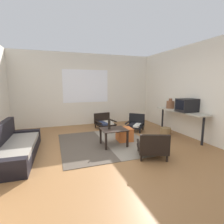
{
  "coord_description": "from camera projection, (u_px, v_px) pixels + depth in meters",
  "views": [
    {
      "loc": [
        -1.23,
        -3.52,
        1.56
      ],
      "look_at": [
        0.25,
        0.71,
        0.83
      ],
      "focal_mm": 27.32,
      "sensor_mm": 36.0,
      "label": 1
    }
  ],
  "objects": [
    {
      "name": "wicker_basket",
      "position": [
        166.0,
        131.0,
        5.29
      ],
      "size": [
        0.31,
        0.31,
        0.23
      ],
      "primitive_type": "cylinder",
      "color": "olive",
      "rests_on": "ground"
    },
    {
      "name": "ground_plane",
      "position": [
        112.0,
        153.0,
        3.93
      ],
      "size": [
        7.8,
        7.8,
        0.0
      ],
      "primitive_type": "plane",
      "color": "olive"
    },
    {
      "name": "armchair_corner",
      "position": [
        135.0,
        123.0,
        5.81
      ],
      "size": [
        0.77,
        0.77,
        0.55
      ],
      "color": "black",
      "rests_on": "ground"
    },
    {
      "name": "couch",
      "position": [
        13.0,
        148.0,
        3.64
      ],
      "size": [
        0.85,
        2.11,
        0.71
      ],
      "color": "black",
      "rests_on": "ground"
    },
    {
      "name": "glass_bottle",
      "position": [
        109.0,
        124.0,
        4.32
      ],
      "size": [
        0.07,
        0.07,
        0.28
      ],
      "color": "black",
      "rests_on": "coffee_table"
    },
    {
      "name": "coffee_table",
      "position": [
        114.0,
        132.0,
        4.34
      ],
      "size": [
        0.64,
        0.56,
        0.44
      ],
      "color": "black",
      "rests_on": "ground"
    },
    {
      "name": "area_rug",
      "position": [
        105.0,
        143.0,
        4.56
      ],
      "size": [
        2.28,
        2.37,
        0.01
      ],
      "color": "#4C4238",
      "rests_on": "ground"
    },
    {
      "name": "armchair_by_window",
      "position": [
        104.0,
        122.0,
        6.14
      ],
      "size": [
        0.71,
        0.69,
        0.52
      ],
      "color": "black",
      "rests_on": "ground"
    },
    {
      "name": "console_shelf",
      "position": [
        180.0,
        113.0,
        5.09
      ],
      "size": [
        0.42,
        1.82,
        0.79
      ],
      "color": "#B2AD9E",
      "rests_on": "ground"
    },
    {
      "name": "crt_television",
      "position": [
        187.0,
        105.0,
        4.8
      ],
      "size": [
        0.54,
        0.41,
        0.37
      ],
      "color": "black",
      "rests_on": "console_shelf"
    },
    {
      "name": "far_wall_with_window",
      "position": [
        86.0,
        90.0,
        6.56
      ],
      "size": [
        5.6,
        0.13,
        2.7
      ],
      "color": "silver",
      "rests_on": "ground"
    },
    {
      "name": "armchair_striped_foreground",
      "position": [
        153.0,
        147.0,
        3.62
      ],
      "size": [
        0.79,
        0.8,
        0.57
      ],
      "color": "black",
      "rests_on": "ground"
    },
    {
      "name": "ottoman_orange",
      "position": [
        124.0,
        134.0,
        4.73
      ],
      "size": [
        0.42,
        0.42,
        0.36
      ],
      "primitive_type": "cube",
      "rotation": [
        0.0,
        0.0,
        -0.06
      ],
      "color": "#D1662D",
      "rests_on": "ground"
    },
    {
      "name": "side_wall_right",
      "position": [
        196.0,
        92.0,
        4.86
      ],
      "size": [
        0.12,
        6.6,
        2.7
      ],
      "primitive_type": "cube",
      "color": "silver",
      "rests_on": "ground"
    },
    {
      "name": "clay_vase",
      "position": [
        170.0,
        104.0,
        5.5
      ],
      "size": [
        0.24,
        0.24,
        0.32
      ],
      "color": "brown",
      "rests_on": "console_shelf"
    }
  ]
}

